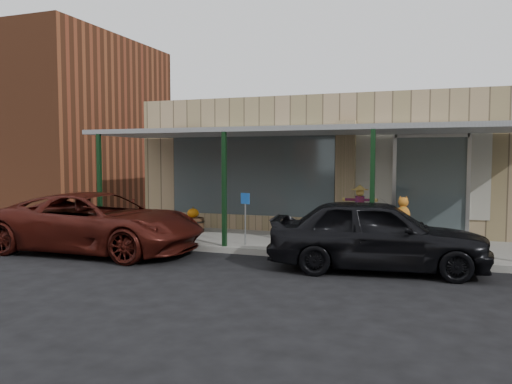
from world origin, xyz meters
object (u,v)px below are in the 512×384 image
(barrel_scarecrow, at_px, (359,224))
(parked_sedan, at_px, (377,234))
(car_maroon, at_px, (98,223))
(barrel_pumpkin, at_px, (193,223))
(handicap_sign, at_px, (245,212))

(barrel_scarecrow, bearing_deg, parked_sedan, -88.37)
(barrel_scarecrow, distance_m, car_maroon, 6.62)
(barrel_pumpkin, bearing_deg, handicap_sign, -33.93)
(barrel_scarecrow, relative_size, handicap_sign, 1.15)
(barrel_pumpkin, relative_size, car_maroon, 0.14)
(barrel_scarecrow, bearing_deg, barrel_pumpkin, 162.00)
(parked_sedan, xyz_separation_m, car_maroon, (-6.77, -0.30, -0.02))
(barrel_scarecrow, height_order, barrel_pumpkin, barrel_scarecrow)
(barrel_pumpkin, bearing_deg, parked_sedan, -24.87)
(barrel_scarecrow, height_order, parked_sedan, barrel_scarecrow)
(barrel_scarecrow, xyz_separation_m, car_maroon, (-6.08, -2.62, 0.08))
(handicap_sign, bearing_deg, barrel_scarecrow, 43.41)
(barrel_scarecrow, xyz_separation_m, handicap_sign, (-2.68, -1.23, 0.34))
(barrel_scarecrow, xyz_separation_m, barrel_pumpkin, (-4.91, 0.27, -0.24))
(barrel_scarecrow, distance_m, parked_sedan, 2.42)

